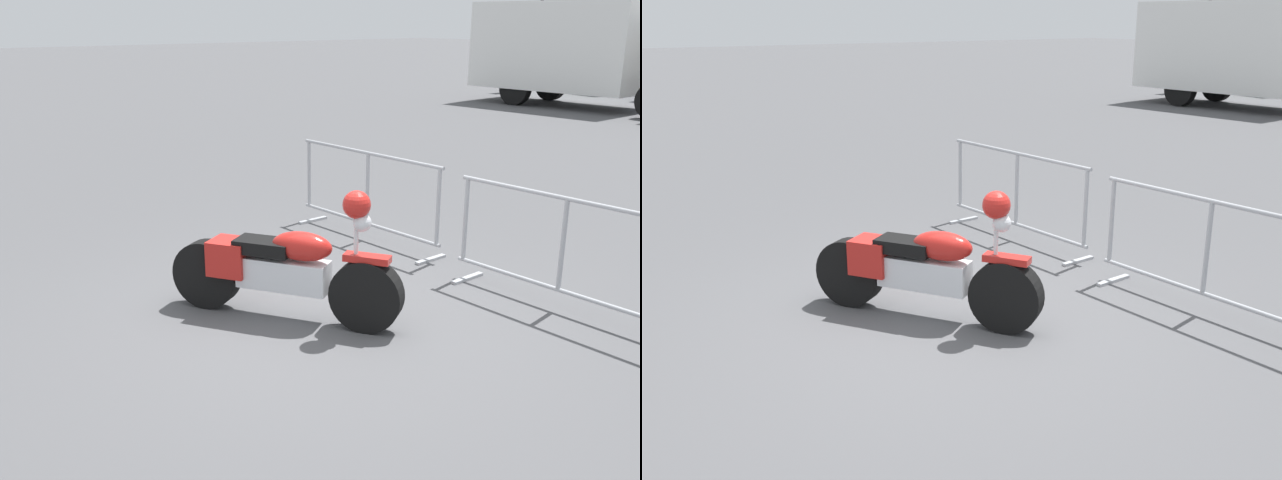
% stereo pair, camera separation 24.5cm
% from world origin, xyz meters
% --- Properties ---
extents(ground_plane, '(120.00, 120.00, 0.00)m').
position_xyz_m(ground_plane, '(0.00, 0.00, 0.00)').
color(ground_plane, '#4C4C4F').
extents(motorcycle, '(1.90, 1.32, 1.22)m').
position_xyz_m(motorcycle, '(-0.24, -0.18, 0.46)').
color(motorcycle, black).
rests_on(motorcycle, ground).
extents(crowd_barrier_near, '(2.29, 0.56, 1.07)m').
position_xyz_m(crowd_barrier_near, '(-1.59, 1.91, 0.56)').
color(crowd_barrier_near, '#9EA0A5').
rests_on(crowd_barrier_near, ground).
extents(crowd_barrier_far, '(2.29, 0.56, 1.07)m').
position_xyz_m(crowd_barrier_far, '(1.11, 1.91, 0.56)').
color(crowd_barrier_far, '#9EA0A5').
rests_on(crowd_barrier_far, ground).
extents(box_truck, '(7.85, 2.82, 2.98)m').
position_xyz_m(box_truck, '(-7.66, 15.35, 1.64)').
color(box_truck, white).
rests_on(box_truck, ground).
extents(parked_car_green, '(2.26, 4.21, 1.36)m').
position_xyz_m(parked_car_green, '(-9.63, 20.52, 0.69)').
color(parked_car_green, '#236B38').
rests_on(parked_car_green, ground).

